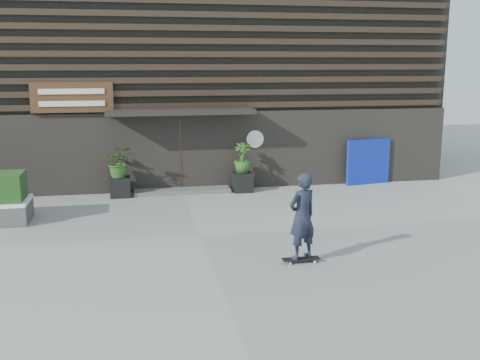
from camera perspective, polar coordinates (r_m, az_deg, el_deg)
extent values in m
plane|color=gray|center=(13.52, -4.09, -5.60)|extent=(80.00, 80.00, 0.00)
cube|color=#52524F|center=(17.92, -5.84, -1.07)|extent=(3.00, 0.80, 0.12)
cube|color=black|center=(17.62, -11.96, -0.69)|extent=(0.60, 0.60, 0.60)
imported|color=#2D591E|center=(17.47, -12.07, 1.81)|extent=(0.86, 0.75, 0.96)
cube|color=black|center=(17.93, 0.26, -0.21)|extent=(0.60, 0.60, 0.60)
imported|color=#2D591E|center=(17.79, 0.26, 2.24)|extent=(0.54, 0.54, 0.96)
cube|color=#0C1EA3|center=(19.42, 12.79, 1.78)|extent=(1.60, 0.41, 1.51)
cube|color=black|center=(22.86, -7.28, 11.63)|extent=(18.00, 10.00, 8.00)
cube|color=black|center=(18.03, -6.01, 2.86)|extent=(18.00, 0.12, 2.50)
cube|color=#38281E|center=(17.80, -6.10, 7.44)|extent=(17.60, 0.08, 0.18)
cube|color=#38281E|center=(17.78, -6.13, 8.70)|extent=(17.60, 0.08, 0.18)
cube|color=#38281E|center=(17.76, -6.15, 9.97)|extent=(17.60, 0.08, 0.18)
cube|color=#38281E|center=(17.75, -6.18, 11.23)|extent=(17.60, 0.08, 0.18)
cube|color=#38281E|center=(17.76, -6.21, 12.50)|extent=(17.60, 0.08, 0.18)
cube|color=#38281E|center=(17.76, -6.24, 13.76)|extent=(17.60, 0.08, 0.18)
cube|color=#38281E|center=(17.78, -6.27, 15.02)|extent=(17.60, 0.08, 0.18)
cube|color=#38281E|center=(17.81, -6.30, 16.28)|extent=(17.60, 0.08, 0.18)
cube|color=#38281E|center=(17.84, -6.33, 17.54)|extent=(17.60, 0.08, 0.18)
cube|color=black|center=(17.44, -5.98, 6.86)|extent=(4.50, 1.00, 0.15)
cube|color=black|center=(18.20, -6.05, 2.62)|extent=(2.40, 0.30, 2.30)
cube|color=#38281E|center=(18.03, -6.00, 2.53)|extent=(0.06, 0.10, 2.30)
cube|color=#472B19|center=(17.73, -16.56, 7.98)|extent=(2.40, 0.10, 0.90)
cube|color=beige|center=(17.65, -16.62, 8.55)|extent=(1.90, 0.02, 0.16)
cube|color=beige|center=(17.67, -16.55, 7.38)|extent=(1.90, 0.02, 0.16)
cylinder|color=white|center=(18.26, 1.53, 4.14)|extent=(0.56, 0.03, 0.56)
cube|color=black|center=(11.77, 6.18, -7.88)|extent=(0.78, 0.20, 0.02)
cylinder|color=#ADACA8|center=(11.63, 5.08, -8.40)|extent=(0.06, 0.03, 0.06)
cylinder|color=beige|center=(11.81, 4.81, -8.07)|extent=(0.06, 0.03, 0.06)
cylinder|color=#BBBBB6|center=(11.78, 7.54, -8.20)|extent=(0.06, 0.03, 0.06)
cylinder|color=#B5B5B0|center=(11.96, 7.24, -7.88)|extent=(0.06, 0.03, 0.06)
imported|color=black|center=(11.50, 6.28, -3.64)|extent=(0.77, 0.66, 1.79)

